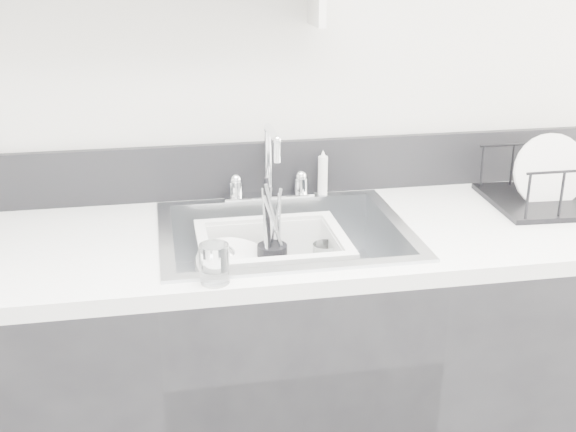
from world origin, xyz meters
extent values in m
cube|color=silver|center=(0.00, 1.49, 1.30)|extent=(3.50, 0.02, 2.60)
cube|color=black|center=(0.00, 1.19, 0.44)|extent=(3.20, 0.62, 0.88)
cube|color=white|center=(0.00, 1.19, 0.90)|extent=(3.20, 0.62, 0.04)
cube|color=black|center=(0.00, 1.49, 1.00)|extent=(3.20, 0.02, 0.16)
cube|color=silver|center=(0.00, 1.44, 0.93)|extent=(0.26, 0.06, 0.02)
cylinder|color=silver|center=(-0.10, 1.44, 0.96)|extent=(0.04, 0.04, 0.05)
cylinder|color=silver|center=(0.10, 1.44, 0.96)|extent=(0.04, 0.04, 0.05)
cylinder|color=silver|center=(0.00, 1.44, 1.03)|extent=(0.02, 0.02, 0.20)
cylinder|color=silver|center=(0.00, 1.37, 1.14)|extent=(0.02, 0.15, 0.02)
cylinder|color=white|center=(0.16, 1.44, 0.99)|extent=(0.03, 0.03, 0.14)
cube|color=silver|center=(0.13, 1.42, 1.46)|extent=(0.02, 0.14, 0.10)
cylinder|color=white|center=(-0.11, 1.18, 0.78)|extent=(0.26, 0.26, 0.02)
cylinder|color=white|center=(-0.10, 1.19, 0.79)|extent=(0.25, 0.25, 0.02)
cylinder|color=white|center=(-0.12, 1.18, 0.83)|extent=(0.28, 0.28, 0.10)
cylinder|color=black|center=(-0.03, 1.23, 0.82)|extent=(0.08, 0.08, 0.10)
cylinder|color=silver|center=(-0.04, 1.24, 0.91)|extent=(0.01, 0.05, 0.20)
cylinder|color=silver|center=(-0.01, 1.22, 0.90)|extent=(0.02, 0.04, 0.18)
cylinder|color=black|center=(-0.04, 1.23, 0.93)|extent=(0.01, 0.06, 0.22)
cylinder|color=white|center=(0.12, 1.22, 0.82)|extent=(0.08, 0.08, 0.10)
cylinder|color=white|center=(-0.20, 0.92, 0.96)|extent=(0.08, 0.08, 0.09)
imported|color=white|center=(0.06, 1.10, 0.78)|extent=(0.12, 0.12, 0.04)
camera|label=1|loc=(-0.31, -0.51, 1.61)|focal=45.00mm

